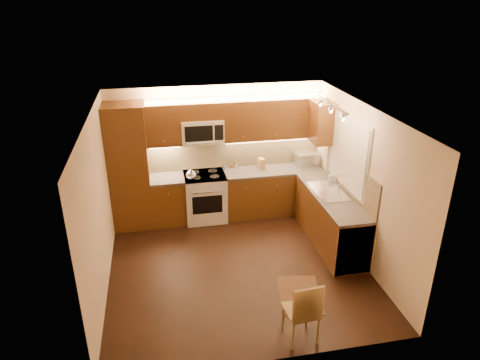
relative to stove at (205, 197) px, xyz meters
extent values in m
cube|color=black|center=(0.30, -1.68, -0.46)|extent=(4.00, 4.00, 0.01)
cube|color=beige|center=(0.30, -1.68, 2.04)|extent=(4.00, 4.00, 0.01)
cube|color=beige|center=(0.30, 0.32, 0.79)|extent=(4.00, 0.01, 2.50)
cube|color=beige|center=(0.30, -3.67, 0.79)|extent=(4.00, 0.01, 2.50)
cube|color=beige|center=(-1.70, -1.68, 0.79)|extent=(0.01, 4.00, 2.50)
cube|color=beige|center=(2.30, -1.68, 0.79)|extent=(0.01, 4.00, 2.50)
cube|color=#47280F|center=(-1.35, 0.02, 0.69)|extent=(0.70, 0.60, 2.30)
cube|color=#47280F|center=(-0.69, 0.02, -0.03)|extent=(0.62, 0.60, 0.86)
cube|color=#34312F|center=(-0.69, 0.02, 0.42)|extent=(0.62, 0.60, 0.04)
cube|color=#47280F|center=(1.34, 0.02, -0.03)|extent=(1.92, 0.60, 0.86)
cube|color=#34312F|center=(1.34, 0.02, 0.42)|extent=(1.92, 0.60, 0.04)
cube|color=#47280F|center=(2.00, -1.28, -0.03)|extent=(0.60, 2.00, 0.86)
cube|color=#34312F|center=(2.00, -1.28, 0.42)|extent=(0.60, 2.00, 0.04)
cube|color=silver|center=(2.00, -1.98, -0.03)|extent=(0.58, 0.60, 0.84)
cube|color=tan|center=(0.65, 0.31, 0.74)|extent=(3.30, 0.02, 0.60)
cube|color=tan|center=(2.29, -1.28, 0.74)|extent=(0.02, 2.00, 0.60)
cube|color=#47280F|center=(-0.69, 0.15, 1.42)|extent=(0.62, 0.35, 0.75)
cube|color=#47280F|center=(1.34, 0.15, 1.42)|extent=(1.92, 0.35, 0.75)
cube|color=#47280F|center=(0.00, 0.15, 1.63)|extent=(0.76, 0.35, 0.31)
cube|color=#47280F|center=(2.12, -0.28, 1.42)|extent=(0.35, 0.50, 0.75)
cube|color=silver|center=(2.29, -1.12, 1.14)|extent=(0.03, 1.44, 1.24)
cube|color=silver|center=(2.27, -1.12, 1.14)|extent=(0.02, 1.36, 1.16)
cube|color=silver|center=(1.85, -1.27, 2.00)|extent=(0.04, 1.20, 0.03)
cube|color=silver|center=(2.02, 0.14, 0.57)|extent=(0.45, 0.36, 0.26)
cube|color=olive|center=(1.11, 0.09, 0.55)|extent=(0.13, 0.17, 0.22)
cylinder|color=silver|center=(0.63, 0.20, 0.49)|extent=(0.05, 0.05, 0.09)
cylinder|color=brown|center=(0.56, 0.26, 0.48)|extent=(0.06, 0.06, 0.08)
cylinder|color=silver|center=(0.44, 0.24, 0.48)|extent=(0.06, 0.06, 0.09)
cylinder|color=brown|center=(0.67, 0.26, 0.49)|extent=(0.06, 0.06, 0.10)
imported|color=silver|center=(2.20, -0.70, 0.53)|extent=(0.10, 0.10, 0.18)
cube|color=black|center=(1.05, -2.58, -0.45)|extent=(0.74, 0.98, 0.01)
camera|label=1|loc=(-0.80, -7.44, 3.62)|focal=32.64mm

